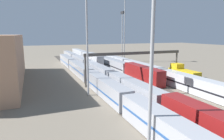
{
  "coord_description": "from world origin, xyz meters",
  "views": [
    {
      "loc": [
        -58.73,
        27.42,
        13.69
      ],
      "look_at": [
        -1.58,
        3.97,
        2.5
      ],
      "focal_mm": 31.88,
      "sensor_mm": 36.0,
      "label": 1
    }
  ],
  "objects_px": {
    "light_mast_3": "(153,18)",
    "signal_gantry": "(135,56)",
    "train_on_track_4": "(96,69)",
    "light_mast_0": "(125,21)",
    "light_mast_2": "(122,30)",
    "train_on_track_0": "(183,75)",
    "train_on_track_3": "(85,57)",
    "train_on_track_5": "(90,76)",
    "light_mast_1": "(87,25)",
    "train_on_track_1": "(160,74)",
    "train_on_track_2": "(112,63)"
  },
  "relations": [
    {
      "from": "train_on_track_5",
      "to": "signal_gantry",
      "type": "bearing_deg",
      "value": -106.47
    },
    {
      "from": "train_on_track_0",
      "to": "train_on_track_2",
      "type": "xyz_separation_m",
      "value": [
        29.42,
        10.0,
        -0.07
      ]
    },
    {
      "from": "train_on_track_3",
      "to": "light_mast_0",
      "type": "distance_m",
      "value": 26.19
    },
    {
      "from": "light_mast_3",
      "to": "signal_gantry",
      "type": "bearing_deg",
      "value": -25.87
    },
    {
      "from": "light_mast_1",
      "to": "signal_gantry",
      "type": "xyz_separation_m",
      "value": [
        7.1,
        -15.91,
        -8.0
      ]
    },
    {
      "from": "light_mast_0",
      "to": "light_mast_1",
      "type": "distance_m",
      "value": 55.72
    },
    {
      "from": "train_on_track_2",
      "to": "light_mast_0",
      "type": "xyz_separation_m",
      "value": [
        15.05,
        -12.79,
        17.95
      ]
    },
    {
      "from": "train_on_track_0",
      "to": "train_on_track_2",
      "type": "height_order",
      "value": "train_on_track_0"
    },
    {
      "from": "light_mast_2",
      "to": "signal_gantry",
      "type": "bearing_deg",
      "value": 159.82
    },
    {
      "from": "train_on_track_5",
      "to": "train_on_track_0",
      "type": "xyz_separation_m",
      "value": [
        -9.31,
        -25.0,
        0.15
      ]
    },
    {
      "from": "train_on_track_1",
      "to": "train_on_track_3",
      "type": "distance_m",
      "value": 49.52
    },
    {
      "from": "train_on_track_4",
      "to": "train_on_track_2",
      "type": "bearing_deg",
      "value": -44.19
    },
    {
      "from": "light_mast_3",
      "to": "light_mast_0",
      "type": "bearing_deg",
      "value": -23.43
    },
    {
      "from": "train_on_track_5",
      "to": "train_on_track_2",
      "type": "bearing_deg",
      "value": -36.71
    },
    {
      "from": "train_on_track_0",
      "to": "light_mast_2",
      "type": "relative_size",
      "value": 0.41
    },
    {
      "from": "signal_gantry",
      "to": "train_on_track_0",
      "type": "bearing_deg",
      "value": -114.18
    },
    {
      "from": "train_on_track_3",
      "to": "light_mast_1",
      "type": "bearing_deg",
      "value": 166.08
    },
    {
      "from": "light_mast_2",
      "to": "light_mast_3",
      "type": "distance_m",
      "value": 76.96
    },
    {
      "from": "train_on_track_4",
      "to": "light_mast_0",
      "type": "bearing_deg",
      "value": -41.97
    },
    {
      "from": "train_on_track_3",
      "to": "signal_gantry",
      "type": "distance_m",
      "value": 47.32
    },
    {
      "from": "train_on_track_5",
      "to": "light_mast_0",
      "type": "distance_m",
      "value": 48.3
    },
    {
      "from": "light_mast_1",
      "to": "signal_gantry",
      "type": "bearing_deg",
      "value": -65.95
    },
    {
      "from": "train_on_track_1",
      "to": "light_mast_1",
      "type": "bearing_deg",
      "value": 103.46
    },
    {
      "from": "train_on_track_5",
      "to": "train_on_track_1",
      "type": "xyz_separation_m",
      "value": [
        -5.19,
        -20.0,
        0.07
      ]
    },
    {
      "from": "train_on_track_0",
      "to": "train_on_track_1",
      "type": "xyz_separation_m",
      "value": [
        4.12,
        5.0,
        -0.08
      ]
    },
    {
      "from": "light_mast_0",
      "to": "light_mast_1",
      "type": "xyz_separation_m",
      "value": [
        -45.95,
        31.19,
        -4.49
      ]
    },
    {
      "from": "light_mast_3",
      "to": "signal_gantry",
      "type": "xyz_separation_m",
      "value": [
        30.12,
        -14.6,
        -7.9
      ]
    },
    {
      "from": "train_on_track_2",
      "to": "train_on_track_3",
      "type": "height_order",
      "value": "train_on_track_3"
    },
    {
      "from": "train_on_track_1",
      "to": "train_on_track_3",
      "type": "bearing_deg",
      "value": 11.65
    },
    {
      "from": "train_on_track_2",
      "to": "train_on_track_4",
      "type": "xyz_separation_m",
      "value": [
        -10.29,
        10.0,
        -0.01
      ]
    },
    {
      "from": "train_on_track_5",
      "to": "light_mast_1",
      "type": "bearing_deg",
      "value": 162.48
    },
    {
      "from": "train_on_track_0",
      "to": "light_mast_3",
      "type": "xyz_separation_m",
      "value": [
        -24.51,
        27.1,
        13.29
      ]
    },
    {
      "from": "train_on_track_4",
      "to": "light_mast_2",
      "type": "distance_m",
      "value": 38.05
    },
    {
      "from": "train_on_track_3",
      "to": "train_on_track_1",
      "type": "bearing_deg",
      "value": -168.35
    },
    {
      "from": "train_on_track_5",
      "to": "light_mast_3",
      "type": "distance_m",
      "value": 36.45
    },
    {
      "from": "light_mast_2",
      "to": "light_mast_0",
      "type": "bearing_deg",
      "value": -172.92
    },
    {
      "from": "light_mast_3",
      "to": "signal_gantry",
      "type": "relative_size",
      "value": 0.79
    },
    {
      "from": "train_on_track_2",
      "to": "light_mast_3",
      "type": "xyz_separation_m",
      "value": [
        -53.93,
        17.1,
        13.37
      ]
    },
    {
      "from": "light_mast_3",
      "to": "light_mast_2",
      "type": "bearing_deg",
      "value": -22.65
    },
    {
      "from": "train_on_track_4",
      "to": "signal_gantry",
      "type": "xyz_separation_m",
      "value": [
        -13.52,
        -7.5,
        5.48
      ]
    },
    {
      "from": "train_on_track_5",
      "to": "train_on_track_1",
      "type": "bearing_deg",
      "value": -104.54
    },
    {
      "from": "train_on_track_5",
      "to": "signal_gantry",
      "type": "distance_m",
      "value": 14.17
    },
    {
      "from": "train_on_track_1",
      "to": "signal_gantry",
      "type": "height_order",
      "value": "signal_gantry"
    },
    {
      "from": "train_on_track_4",
      "to": "train_on_track_5",
      "type": "bearing_deg",
      "value": 153.03
    },
    {
      "from": "train_on_track_0",
      "to": "light_mast_1",
      "type": "height_order",
      "value": "light_mast_1"
    },
    {
      "from": "train_on_track_2",
      "to": "light_mast_2",
      "type": "distance_m",
      "value": 25.29
    },
    {
      "from": "train_on_track_4",
      "to": "light_mast_0",
      "type": "distance_m",
      "value": 38.52
    },
    {
      "from": "train_on_track_4",
      "to": "light_mast_3",
      "type": "height_order",
      "value": "light_mast_3"
    },
    {
      "from": "train_on_track_3",
      "to": "signal_gantry",
      "type": "bearing_deg",
      "value": -176.96
    },
    {
      "from": "light_mast_1",
      "to": "signal_gantry",
      "type": "height_order",
      "value": "light_mast_1"
    }
  ]
}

